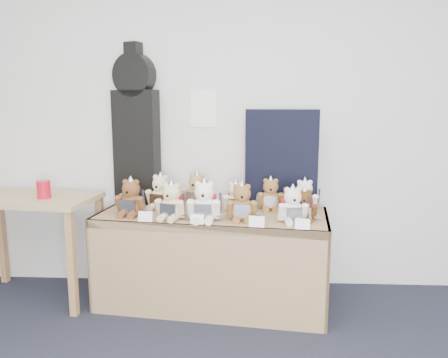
{
  "coord_description": "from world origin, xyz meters",
  "views": [
    {
      "loc": [
        0.31,
        -0.97,
        1.47
      ],
      "look_at": [
        0.16,
        2.01,
        0.95
      ],
      "focal_mm": 35.0,
      "sensor_mm": 36.0,
      "label": 1
    }
  ],
  "objects_px": {
    "teddy_back_end": "(304,197)",
    "guitar_case": "(136,126)",
    "teddy_front_far_right": "(293,207)",
    "teddy_back_centre_right": "(236,198)",
    "teddy_front_far_left": "(131,199)",
    "teddy_front_end": "(304,206)",
    "teddy_front_right": "(242,204)",
    "red_cup": "(44,189)",
    "teddy_front_left": "(171,203)",
    "teddy_front_centre": "(204,203)",
    "teddy_back_left": "(160,193)",
    "teddy_back_centre_left": "(197,192)",
    "teddy_back_right": "(271,195)",
    "side_table": "(31,213)",
    "display_table": "(211,235)",
    "teddy_back_far_left": "(129,196)"
  },
  "relations": [
    {
      "from": "teddy_back_end",
      "to": "guitar_case",
      "type": "bearing_deg",
      "value": 167.03
    },
    {
      "from": "guitar_case",
      "to": "teddy_front_far_right",
      "type": "distance_m",
      "value": 1.39
    },
    {
      "from": "teddy_back_centre_right",
      "to": "teddy_back_end",
      "type": "bearing_deg",
      "value": 0.5
    },
    {
      "from": "teddy_front_far_left",
      "to": "teddy_front_end",
      "type": "bearing_deg",
      "value": 5.39
    },
    {
      "from": "teddy_back_end",
      "to": "teddy_back_centre_right",
      "type": "bearing_deg",
      "value": 178.12
    },
    {
      "from": "teddy_front_right",
      "to": "red_cup",
      "type": "bearing_deg",
      "value": 173.33
    },
    {
      "from": "teddy_front_far_left",
      "to": "teddy_front_left",
      "type": "height_order",
      "value": "teddy_front_far_left"
    },
    {
      "from": "teddy_front_centre",
      "to": "teddy_back_left",
      "type": "bearing_deg",
      "value": 139.83
    },
    {
      "from": "teddy_back_centre_left",
      "to": "teddy_back_end",
      "type": "bearing_deg",
      "value": 12.05
    },
    {
      "from": "guitar_case",
      "to": "teddy_back_left",
      "type": "xyz_separation_m",
      "value": [
        0.22,
        -0.21,
        -0.49
      ]
    },
    {
      "from": "teddy_front_right",
      "to": "teddy_back_right",
      "type": "bearing_deg",
      "value": 54.73
    },
    {
      "from": "side_table",
      "to": "teddy_front_far_right",
      "type": "xyz_separation_m",
      "value": [
        1.91,
        -0.25,
        0.13
      ]
    },
    {
      "from": "teddy_front_left",
      "to": "teddy_front_far_right",
      "type": "distance_m",
      "value": 0.82
    },
    {
      "from": "teddy_back_centre_right",
      "to": "teddy_back_right",
      "type": "bearing_deg",
      "value": 13.08
    },
    {
      "from": "guitar_case",
      "to": "teddy_back_right",
      "type": "distance_m",
      "value": 1.18
    },
    {
      "from": "display_table",
      "to": "teddy_front_end",
      "type": "xyz_separation_m",
      "value": [
        0.65,
        -0.11,
        0.25
      ]
    },
    {
      "from": "teddy_front_far_left",
      "to": "teddy_back_centre_left",
      "type": "xyz_separation_m",
      "value": [
        0.44,
        0.29,
        0.0
      ]
    },
    {
      "from": "teddy_back_centre_right",
      "to": "teddy_back_right",
      "type": "distance_m",
      "value": 0.27
    },
    {
      "from": "guitar_case",
      "to": "teddy_back_far_left",
      "type": "relative_size",
      "value": 5.73
    },
    {
      "from": "side_table",
      "to": "teddy_front_left",
      "type": "xyz_separation_m",
      "value": [
        1.09,
        -0.2,
        0.14
      ]
    },
    {
      "from": "teddy_back_centre_right",
      "to": "red_cup",
      "type": "bearing_deg",
      "value": -175.06
    },
    {
      "from": "display_table",
      "to": "red_cup",
      "type": "bearing_deg",
      "value": -173.63
    },
    {
      "from": "teddy_front_left",
      "to": "teddy_back_far_left",
      "type": "height_order",
      "value": "teddy_front_left"
    },
    {
      "from": "guitar_case",
      "to": "teddy_front_end",
      "type": "bearing_deg",
      "value": -1.29
    },
    {
      "from": "teddy_back_end",
      "to": "teddy_back_far_left",
      "type": "bearing_deg",
      "value": 174.9
    },
    {
      "from": "red_cup",
      "to": "guitar_case",
      "type": "bearing_deg",
      "value": 31.27
    },
    {
      "from": "teddy_front_far_right",
      "to": "teddy_back_far_left",
      "type": "height_order",
      "value": "teddy_front_far_right"
    },
    {
      "from": "teddy_front_left",
      "to": "teddy_back_end",
      "type": "xyz_separation_m",
      "value": [
        0.94,
        0.25,
        -0.01
      ]
    },
    {
      "from": "teddy_front_far_left",
      "to": "teddy_back_end",
      "type": "xyz_separation_m",
      "value": [
        1.24,
        0.17,
        -0.01
      ]
    },
    {
      "from": "red_cup",
      "to": "teddy_front_end",
      "type": "xyz_separation_m",
      "value": [
        1.86,
        -0.13,
        -0.07
      ]
    },
    {
      "from": "side_table",
      "to": "guitar_case",
      "type": "height_order",
      "value": "guitar_case"
    },
    {
      "from": "teddy_back_right",
      "to": "teddy_back_far_left",
      "type": "relative_size",
      "value": 1.25
    },
    {
      "from": "side_table",
      "to": "teddy_front_centre",
      "type": "bearing_deg",
      "value": -2.83
    },
    {
      "from": "teddy_back_far_left",
      "to": "display_table",
      "type": "bearing_deg",
      "value": 16.85
    },
    {
      "from": "red_cup",
      "to": "teddy_front_far_right",
      "type": "distance_m",
      "value": 1.79
    },
    {
      "from": "teddy_front_far_left",
      "to": "teddy_back_end",
      "type": "distance_m",
      "value": 1.25
    },
    {
      "from": "guitar_case",
      "to": "red_cup",
      "type": "xyz_separation_m",
      "value": [
        -0.6,
        -0.36,
        -0.44
      ]
    },
    {
      "from": "teddy_front_end",
      "to": "teddy_back_centre_right",
      "type": "height_order",
      "value": "teddy_back_centre_right"
    },
    {
      "from": "teddy_front_end",
      "to": "red_cup",
      "type": "bearing_deg",
      "value": -174.96
    },
    {
      "from": "teddy_front_left",
      "to": "teddy_back_left",
      "type": "height_order",
      "value": "teddy_back_left"
    },
    {
      "from": "teddy_front_far_left",
      "to": "teddy_back_left",
      "type": "height_order",
      "value": "same"
    },
    {
      "from": "teddy_back_far_left",
      "to": "teddy_front_far_right",
      "type": "bearing_deg",
      "value": 17.23
    },
    {
      "from": "teddy_front_far_right",
      "to": "teddy_back_end",
      "type": "bearing_deg",
      "value": 63.99
    },
    {
      "from": "guitar_case",
      "to": "teddy_front_right",
      "type": "relative_size",
      "value": 4.35
    },
    {
      "from": "side_table",
      "to": "teddy_back_far_left",
      "type": "bearing_deg",
      "value": 17.21
    },
    {
      "from": "teddy_front_end",
      "to": "teddy_back_centre_left",
      "type": "distance_m",
      "value": 0.85
    },
    {
      "from": "teddy_front_right",
      "to": "teddy_back_centre_left",
      "type": "height_order",
      "value": "teddy_back_centre_left"
    },
    {
      "from": "display_table",
      "to": "guitar_case",
      "type": "height_order",
      "value": "guitar_case"
    },
    {
      "from": "red_cup",
      "to": "teddy_front_centre",
      "type": "distance_m",
      "value": 1.2
    },
    {
      "from": "teddy_front_far_left",
      "to": "teddy_back_end",
      "type": "bearing_deg",
      "value": 16.74
    }
  ]
}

